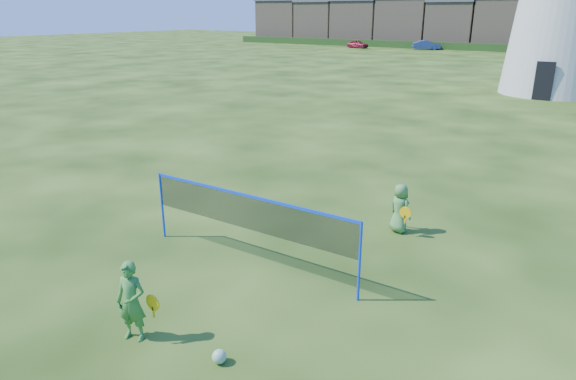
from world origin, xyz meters
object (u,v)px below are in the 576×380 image
Objects in this scene: player_girl at (132,302)px; car_left at (358,44)px; player_boy at (400,208)px; car_right at (427,45)px; badminton_net at (248,213)px; play_ball at (219,357)px.

player_girl is 71.48m from car_left.
car_right is (-20.95, 61.47, 0.04)m from player_boy.
car_right is at bearing -48.26° from player_boy.
player_girl reaches higher than car_right.
player_girl is 1.14× the size of player_boy.
car_left is (-28.64, 65.50, -0.11)m from player_girl.
player_boy is 0.36× the size of car_left.
badminton_net is 3.76× the size of player_girl.
car_right is at bearing 106.36° from badminton_net.
badminton_net is 1.31× the size of car_right.
car_left is at bearing 94.68° from player_girl.
player_girl is 0.35× the size of car_right.
play_ball is 71.85m from car_left.
badminton_net reaches higher than car_left.
badminton_net is 1.52× the size of car_left.
car_right is (-19.02, 64.78, -0.51)m from badminton_net.
player_boy is 0.31× the size of car_right.
car_right reaches higher than player_boy.
player_girl reaches higher than car_left.
badminton_net is 68.71m from car_left.
player_girl is (0.04, -3.02, -0.47)m from badminton_net.
play_ball is 70.59m from car_right.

